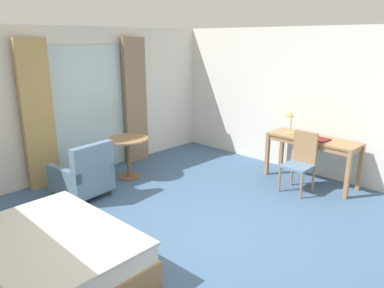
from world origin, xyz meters
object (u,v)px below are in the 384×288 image
at_px(writing_desk, 313,143).
at_px(desk_lamp, 290,117).
at_px(closed_book, 319,139).
at_px(bed, 13,273).
at_px(armchair_by_window, 84,176).
at_px(round_cafe_table, 128,148).
at_px(desk_chair, 301,159).

xyz_separation_m(writing_desk, desk_lamp, (-0.11, 0.38, 0.40)).
bearing_deg(desk_lamp, closed_book, -86.57).
height_order(bed, armchair_by_window, bed).
distance_m(desk_lamp, armchair_by_window, 3.45).
height_order(writing_desk, round_cafe_table, writing_desk).
distance_m(armchair_by_window, round_cafe_table, 1.00).
height_order(desk_chair, armchair_by_window, desk_chair).
relative_size(desk_chair, armchair_by_window, 1.08).
bearing_deg(armchair_by_window, closed_book, -38.70).
bearing_deg(armchair_by_window, bed, -135.56).
distance_m(desk_lamp, round_cafe_table, 2.79).
height_order(armchair_by_window, round_cafe_table, armchair_by_window).
xyz_separation_m(writing_desk, desk_chair, (-0.45, -0.04, -0.16)).
bearing_deg(desk_lamp, armchair_by_window, 147.99).
distance_m(closed_book, round_cafe_table, 3.16).
bearing_deg(closed_book, writing_desk, 64.74).
height_order(writing_desk, desk_lamp, desk_lamp).
bearing_deg(closed_book, bed, 175.36).
bearing_deg(round_cafe_table, writing_desk, -49.60).
xyz_separation_m(desk_chair, armchair_by_window, (-2.52, 2.21, -0.18)).
bearing_deg(armchair_by_window, round_cafe_table, 10.88).
relative_size(desk_lamp, closed_book, 1.61).
height_order(bed, round_cafe_table, bed).
height_order(closed_book, round_cafe_table, closed_book).
bearing_deg(bed, armchair_by_window, 44.44).
xyz_separation_m(writing_desk, closed_book, (-0.08, -0.14, 0.11)).
height_order(closed_book, armchair_by_window, armchair_by_window).
relative_size(closed_book, round_cafe_table, 0.38).
relative_size(writing_desk, closed_book, 5.58).
xyz_separation_m(desk_chair, desk_lamp, (0.34, 0.43, 0.56)).
bearing_deg(desk_chair, writing_desk, 5.27).
relative_size(bed, desk_lamp, 4.70).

